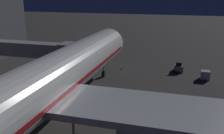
{
  "coord_description": "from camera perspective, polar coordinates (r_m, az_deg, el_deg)",
  "views": [
    {
      "loc": [
        -14.57,
        28.78,
        15.95
      ],
      "look_at": [
        -3.0,
        -11.67,
        3.5
      ],
      "focal_mm": 40.94,
      "sensor_mm": 36.0,
      "label": 1
    }
  ],
  "objects": [
    {
      "name": "airliner_at_gate",
      "position": [
        27.12,
        -18.08,
        -6.26
      ],
      "size": [
        53.66,
        63.2,
        18.63
      ],
      "color": "silver",
      "rests_on": "ground_plane"
    },
    {
      "name": "ground_plane",
      "position": [
        35.98,
        -9.91,
        -10.09
      ],
      "size": [
        320.0,
        320.0,
        0.0
      ],
      "primitive_type": "plane",
      "color": "#383533"
    },
    {
      "name": "jet_bridge",
      "position": [
        48.39,
        -18.02,
        3.77
      ],
      "size": [
        22.71,
        3.4,
        7.51
      ],
      "color": "#9E9E99",
      "rests_on": "ground_plane"
    },
    {
      "name": "traffic_cone_nose_port",
      "position": [
        54.26,
        2.09,
        -0.32
      ],
      "size": [
        0.36,
        0.36,
        0.55
      ],
      "primitive_type": "cone",
      "color": "orange",
      "rests_on": "ground_plane"
    },
    {
      "name": "traffic_cone_nose_starboard",
      "position": [
        55.43,
        -2.33,
        0.04
      ],
      "size": [
        0.36,
        0.36,
        0.55
      ],
      "primitive_type": "cone",
      "color": "orange",
      "rests_on": "ground_plane"
    },
    {
      "name": "baggage_tug_spare",
      "position": [
        54.84,
        14.66,
        -0.13
      ],
      "size": [
        1.86,
        2.69,
        1.95
      ],
      "color": "slate",
      "rests_on": "ground_plane"
    },
    {
      "name": "baggage_container_far_row",
      "position": [
        51.43,
        20.09,
        -1.68
      ],
      "size": [
        1.65,
        1.62,
        1.61
      ],
      "primitive_type": "cube",
      "color": "#B7BABF",
      "rests_on": "ground_plane"
    }
  ]
}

